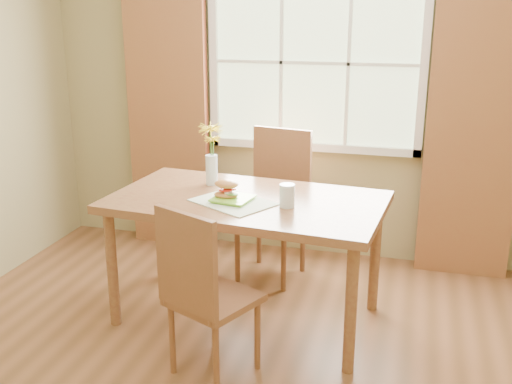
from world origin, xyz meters
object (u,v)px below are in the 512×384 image
(dining_table, at_px, (247,211))
(water_glass, at_px, (287,196))
(chair_near, at_px, (202,288))
(chair_far, at_px, (276,197))
(croissant_sandwich, at_px, (226,189))
(flower_vase, at_px, (211,149))

(dining_table, xyz_separation_m, water_glass, (0.27, -0.09, 0.15))
(chair_near, relative_size, water_glass, 7.15)
(water_glass, bearing_deg, chair_far, 107.44)
(croissant_sandwich, bearing_deg, flower_vase, 124.26)
(chair_far, height_order, croissant_sandwich, chair_far)
(chair_near, height_order, croissant_sandwich, chair_near)
(flower_vase, bearing_deg, chair_near, -74.05)
(dining_table, xyz_separation_m, flower_vase, (-0.30, 0.22, 0.32))
(chair_far, relative_size, flower_vase, 2.68)
(dining_table, height_order, flower_vase, flower_vase)
(dining_table, xyz_separation_m, croissant_sandwich, (-0.10, -0.08, 0.15))
(dining_table, relative_size, chair_far, 1.59)
(water_glass, xyz_separation_m, flower_vase, (-0.57, 0.31, 0.17))
(chair_near, bearing_deg, chair_far, 112.62)
(chair_far, height_order, flower_vase, flower_vase)
(chair_far, bearing_deg, flower_vase, -112.13)
(dining_table, relative_size, chair_near, 1.77)
(chair_far, distance_m, flower_vase, 0.73)
(flower_vase, bearing_deg, chair_far, 57.37)
(dining_table, bearing_deg, flower_vase, 148.42)
(dining_table, bearing_deg, water_glass, -14.03)
(croissant_sandwich, bearing_deg, chair_near, -82.62)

